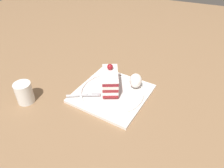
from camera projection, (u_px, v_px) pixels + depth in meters
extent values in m
plane|color=#896646|center=(116.00, 99.00, 0.75)|extent=(2.40, 2.40, 0.00)
cube|color=white|center=(112.00, 94.00, 0.76)|extent=(0.27, 0.27, 0.01)
torus|color=white|center=(112.00, 92.00, 0.76)|extent=(0.26, 0.26, 0.01)
cube|color=maroon|center=(110.00, 87.00, 0.76)|extent=(0.12, 0.09, 0.01)
cube|color=white|center=(110.00, 84.00, 0.76)|extent=(0.12, 0.09, 0.01)
cube|color=maroon|center=(110.00, 81.00, 0.75)|extent=(0.12, 0.09, 0.01)
cube|color=white|center=(110.00, 78.00, 0.74)|extent=(0.12, 0.09, 0.01)
cube|color=maroon|center=(110.00, 75.00, 0.73)|extent=(0.12, 0.09, 0.01)
cube|color=white|center=(110.00, 73.00, 0.73)|extent=(0.13, 0.09, 0.00)
sphere|color=maroon|center=(110.00, 67.00, 0.74)|extent=(0.02, 0.02, 0.02)
ellipsoid|color=white|center=(136.00, 81.00, 0.76)|extent=(0.04, 0.04, 0.05)
cube|color=silver|center=(77.00, 95.00, 0.73)|extent=(0.04, 0.07, 0.00)
cube|color=silver|center=(90.00, 95.00, 0.73)|extent=(0.02, 0.02, 0.00)
cube|color=silver|center=(96.00, 95.00, 0.73)|extent=(0.01, 0.02, 0.00)
cube|color=silver|center=(96.00, 95.00, 0.73)|extent=(0.01, 0.02, 0.00)
cube|color=silver|center=(96.00, 94.00, 0.74)|extent=(0.01, 0.02, 0.00)
cube|color=silver|center=(96.00, 93.00, 0.74)|extent=(0.01, 0.02, 0.00)
cylinder|color=white|center=(24.00, 93.00, 0.72)|extent=(0.06, 0.06, 0.07)
cylinder|color=beige|center=(25.00, 96.00, 0.73)|extent=(0.05, 0.05, 0.03)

